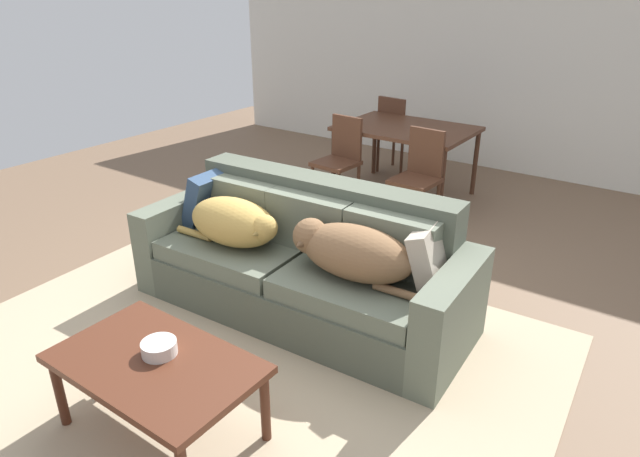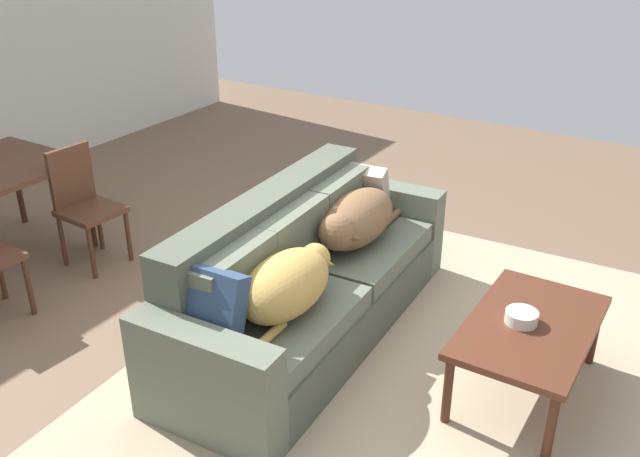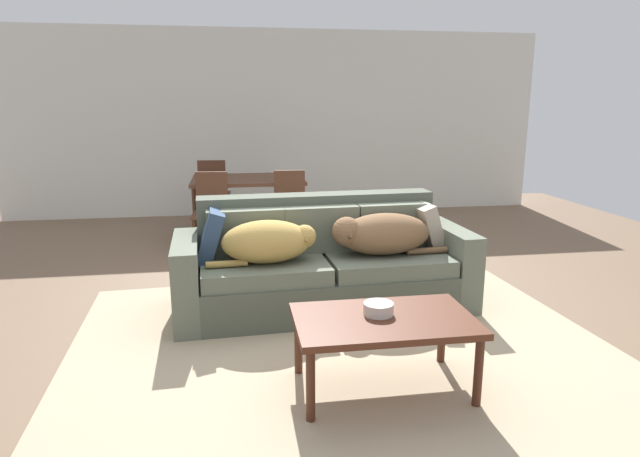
# 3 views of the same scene
# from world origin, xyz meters

# --- Properties ---
(ground_plane) EXTENTS (10.00, 10.00, 0.00)m
(ground_plane) POSITION_xyz_m (0.00, 0.00, 0.00)
(ground_plane) COLOR brown
(back_partition) EXTENTS (8.00, 0.12, 2.70)m
(back_partition) POSITION_xyz_m (0.00, 4.00, 1.35)
(back_partition) COLOR silver
(back_partition) RESTS_ON ground
(area_rug) EXTENTS (3.85, 3.31, 0.01)m
(area_rug) POSITION_xyz_m (0.01, -0.88, 0.01)
(area_rug) COLOR tan
(area_rug) RESTS_ON ground
(couch) EXTENTS (2.42, 0.98, 0.91)m
(couch) POSITION_xyz_m (0.01, -0.04, 0.35)
(couch) COLOR #4E5547
(couch) RESTS_ON ground
(dog_on_left_cushion) EXTENTS (0.84, 0.42, 0.33)m
(dog_on_left_cushion) POSITION_xyz_m (-0.45, -0.23, 0.63)
(dog_on_left_cushion) COLOR tan
(dog_on_left_cushion) RESTS_ON couch
(dog_on_right_cushion) EXTENTS (0.95, 0.42, 0.34)m
(dog_on_right_cushion) POSITION_xyz_m (0.45, -0.15, 0.63)
(dog_on_right_cushion) COLOR brown
(dog_on_right_cushion) RESTS_ON couch
(throw_pillow_by_left_arm) EXTENTS (0.25, 0.42, 0.43)m
(throw_pillow_by_left_arm) POSITION_xyz_m (-0.89, -0.03, 0.65)
(throw_pillow_by_left_arm) COLOR navy
(throw_pillow_by_left_arm) RESTS_ON couch
(throw_pillow_by_right_arm) EXTENTS (0.29, 0.42, 0.41)m
(throw_pillow_by_right_arm) POSITION_xyz_m (0.90, 0.05, 0.64)
(throw_pillow_by_right_arm) COLOR #B2A591
(throw_pillow_by_right_arm) RESTS_ON couch
(coffee_table) EXTENTS (1.04, 0.64, 0.46)m
(coffee_table) POSITION_xyz_m (0.13, -1.43, 0.41)
(coffee_table) COLOR #522919
(coffee_table) RESTS_ON ground
(bowl_on_coffee_table) EXTENTS (0.18, 0.18, 0.07)m
(bowl_on_coffee_table) POSITION_xyz_m (0.11, -1.38, 0.49)
(bowl_on_coffee_table) COLOR silver
(bowl_on_coffee_table) RESTS_ON coffee_table
(dining_table) EXTENTS (1.36, 0.97, 0.75)m
(dining_table) POSITION_xyz_m (-0.52, 2.47, 0.68)
(dining_table) COLOR #4F2E1E
(dining_table) RESTS_ON ground
(dining_chair_near_left) EXTENTS (0.43, 0.43, 0.90)m
(dining_chair_near_left) POSITION_xyz_m (-0.95, 1.86, 0.50)
(dining_chair_near_left) COLOR #4F2E1E
(dining_chair_near_left) RESTS_ON ground
(dining_chair_near_right) EXTENTS (0.42, 0.42, 0.90)m
(dining_chair_near_right) POSITION_xyz_m (-0.06, 1.87, 0.49)
(dining_chair_near_right) COLOR #4F2E1E
(dining_chair_near_right) RESTS_ON ground
(dining_chair_far_left) EXTENTS (0.43, 0.43, 0.92)m
(dining_chair_far_left) POSITION_xyz_m (-0.97, 3.07, 0.51)
(dining_chair_far_left) COLOR #4F2E1E
(dining_chair_far_left) RESTS_ON ground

